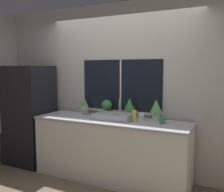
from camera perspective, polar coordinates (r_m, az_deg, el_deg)
ground_plane at (r=3.74m, az=-2.69°, el=-20.24°), size 14.00×14.00×0.00m
wall_back at (r=4.01m, az=2.22°, el=1.70°), size 8.00×0.09×2.70m
wall_left at (r=5.90m, az=-15.13°, el=2.96°), size 0.06×7.00×2.70m
counter at (r=3.84m, az=-0.31°, el=-12.09°), size 2.36×0.68×0.92m
refrigerator at (r=4.65m, az=-18.45°, el=-4.11°), size 0.76×0.65×1.72m
sink at (r=3.71m, az=0.48°, el=-4.65°), size 0.54×0.39×0.29m
potted_plant_far_left at (r=4.21m, az=-6.24°, el=-2.21°), size 0.13×0.13×0.26m
potted_plant_center_left at (r=4.01m, az=-1.18°, el=-2.44°), size 0.17×0.17×0.25m
potted_plant_center_right at (r=3.84m, az=4.04°, el=-2.20°), size 0.17×0.17×0.30m
potted_plant_far_right at (r=3.70m, az=10.06°, el=-2.66°), size 0.18×0.18×0.30m
soap_bottle at (r=3.54m, az=5.14°, el=-4.46°), size 0.06×0.06×0.22m
mug_grey at (r=4.09m, az=-6.04°, el=-3.65°), size 0.09×0.09×0.09m
mug_green at (r=3.50m, az=11.41°, el=-5.51°), size 0.09×0.09×0.08m
mug_white at (r=3.67m, az=6.66°, el=-4.76°), size 0.08×0.08×0.10m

